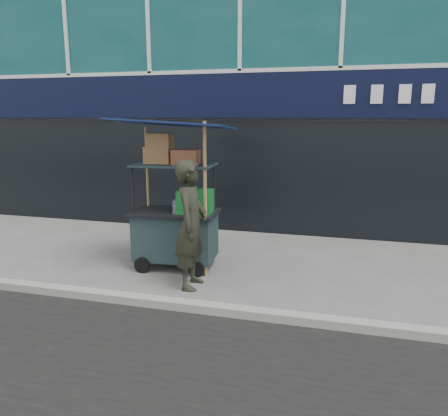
% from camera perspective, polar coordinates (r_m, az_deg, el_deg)
% --- Properties ---
extents(ground, '(80.00, 80.00, 0.00)m').
position_cam_1_polar(ground, '(6.16, -6.54, -12.06)').
color(ground, '#61615D').
rests_on(ground, ground).
extents(curb, '(80.00, 0.18, 0.12)m').
position_cam_1_polar(curb, '(5.97, -7.27, -12.27)').
color(curb, '#98978F').
rests_on(curb, ground).
extents(vendor_cart, '(1.91, 1.40, 2.48)m').
position_cam_1_polar(vendor_cart, '(7.23, -6.25, -1.14)').
color(vendor_cart, '#1C2E2F').
rests_on(vendor_cart, ground).
extents(vendor_man, '(0.49, 0.71, 1.89)m').
position_cam_1_polar(vendor_man, '(6.36, -4.29, -2.20)').
color(vendor_man, black).
rests_on(vendor_man, ground).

